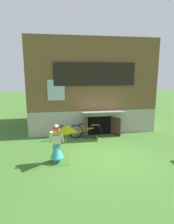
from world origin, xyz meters
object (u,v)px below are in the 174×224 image
object	(u,v)px
person	(57,147)
bicycle_yellow	(86,131)
kite	(68,136)
bicycle_blue	(67,132)

from	to	relation	value
person	bicycle_yellow	size ratio (longest dim) A/B	0.88
kite	bicycle_blue	bearing A→B (deg)	88.34
kite	bicycle_blue	size ratio (longest dim) A/B	0.91
bicycle_yellow	bicycle_blue	size ratio (longest dim) A/B	1.03
kite	bicycle_blue	world-z (taller)	kite
bicycle_blue	person	bearing A→B (deg)	-113.29
person	bicycle_yellow	bearing A→B (deg)	69.38
person	bicycle_blue	world-z (taller)	person
kite	bicycle_yellow	xyz separation A→B (m)	(1.12, 3.15, -0.86)
kite	bicycle_yellow	size ratio (longest dim) A/B	0.88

